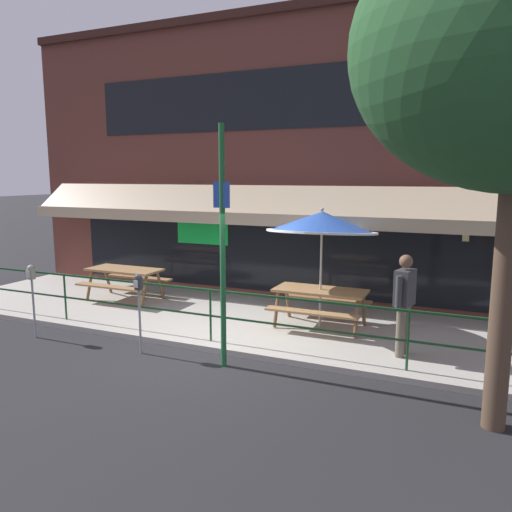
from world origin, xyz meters
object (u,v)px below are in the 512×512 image
parking_meter_far (139,289)px  street_sign_pole (223,246)px  parking_meter_near (32,279)px  picnic_table_centre (320,297)px  patio_umbrella_centre (322,223)px  picnic_table_left (125,275)px  pedestrian_walking (404,300)px

parking_meter_far → street_sign_pole: bearing=2.5°
parking_meter_far → parking_meter_near: bearing=-177.5°
picnic_table_centre → patio_umbrella_centre: bearing=90.0°
picnic_table_left → parking_meter_far: (2.44, -2.68, 0.44)m
picnic_table_left → picnic_table_centre: 4.97m
picnic_table_centre → picnic_table_left: bearing=177.3°
pedestrian_walking → parking_meter_near: (-6.62, -1.58, 0.09)m
patio_umbrella_centre → parking_meter_far: patio_umbrella_centre is taller
patio_umbrella_centre → pedestrian_walking: 2.27m
picnic_table_centre → street_sign_pole: 2.86m
picnic_table_centre → parking_meter_near: 5.55m
patio_umbrella_centre → parking_meter_near: (-4.90, -2.56, -1.03)m
picnic_table_centre → patio_umbrella_centre: size_ratio=0.75×
pedestrian_walking → picnic_table_centre: bearing=150.5°
street_sign_pole → picnic_table_left: bearing=147.1°
parking_meter_near → parking_meter_far: (2.39, 0.10, 0.00)m
parking_meter_far → patio_umbrella_centre: bearing=44.3°
patio_umbrella_centre → pedestrian_walking: size_ratio=1.39×
pedestrian_walking → parking_meter_near: size_ratio=1.20×
pedestrian_walking → parking_meter_far: size_ratio=1.20×
parking_meter_near → picnic_table_left: bearing=91.2°
parking_meter_near → patio_umbrella_centre: bearing=27.5°
parking_meter_near → picnic_table_centre: bearing=27.5°
picnic_table_centre → pedestrian_walking: (1.72, -0.97, 0.35)m
picnic_table_centre → street_sign_pole: street_sign_pole is taller
pedestrian_walking → picnic_table_left: bearing=169.8°
parking_meter_near → parking_meter_far: bearing=2.5°
pedestrian_walking → street_sign_pole: bearing=-151.9°
patio_umbrella_centre → parking_meter_near: bearing=-152.5°
picnic_table_left → parking_meter_near: 2.82m
patio_umbrella_centre → parking_meter_far: size_ratio=1.68×
patio_umbrella_centre → parking_meter_far: bearing=-135.7°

